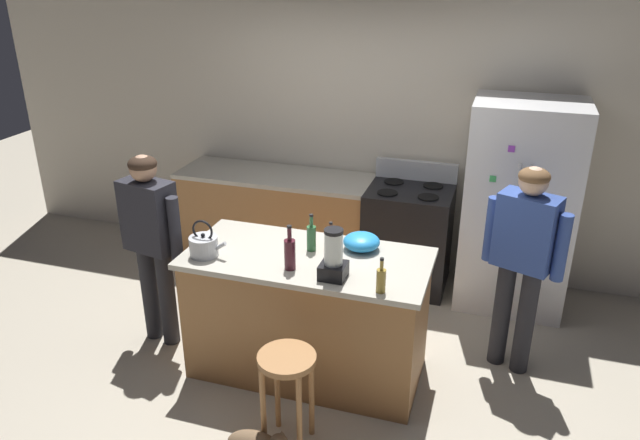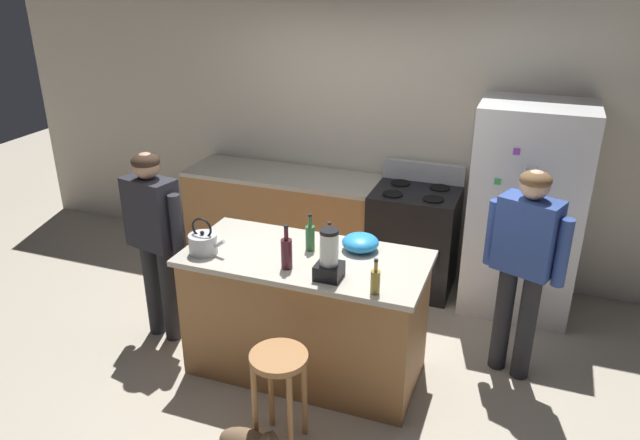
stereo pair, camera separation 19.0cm
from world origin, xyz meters
name	(u,v)px [view 2 (the right image)]	position (x,y,z in m)	size (l,w,h in m)	color
ground_plane	(306,368)	(0.00, 0.00, 0.00)	(14.00, 14.00, 0.00)	#B2A893
back_wall	(381,131)	(0.00, 1.95, 1.35)	(8.00, 0.10, 2.70)	beige
kitchen_island	(306,314)	(0.00, 0.00, 0.48)	(1.72, 0.82, 0.95)	#9E6B3D
back_counter_run	(288,220)	(-0.80, 1.55, 0.48)	(2.00, 0.64, 0.95)	#9E6B3D
refrigerator	(525,211)	(1.40, 1.50, 0.91)	(0.90, 0.73, 1.82)	silver
stove_range	(413,239)	(0.46, 1.52, 0.49)	(0.76, 0.65, 1.13)	black
person_by_island_left	(154,230)	(-1.25, 0.01, 0.94)	(0.60, 0.30, 1.56)	#26262B
person_by_sink_right	(524,256)	(1.44, 0.50, 0.96)	(0.58, 0.35, 1.59)	#26262B
bar_stool	(279,375)	(0.13, -0.76, 0.52)	(0.36, 0.36, 0.67)	#9E6B3D
blender_appliance	(329,258)	(0.26, -0.24, 1.10)	(0.17, 0.17, 0.34)	black
bottle_wine	(287,252)	(-0.05, -0.21, 1.07)	(0.08, 0.08, 0.32)	#471923
bottle_olive_oil	(311,237)	(0.00, 0.10, 1.05)	(0.07, 0.07, 0.28)	#2D6638
bottle_cooking_sauce	(329,240)	(0.13, 0.14, 1.03)	(0.06, 0.06, 0.22)	#B24C26
bottle_vinegar	(375,281)	(0.59, -0.32, 1.04)	(0.06, 0.06, 0.24)	olive
mixing_bowl	(360,243)	(0.33, 0.22, 1.01)	(0.26, 0.26, 0.12)	#268CD8
tea_kettle	(203,243)	(-0.68, -0.21, 1.03)	(0.28, 0.20, 0.27)	#B7BABF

